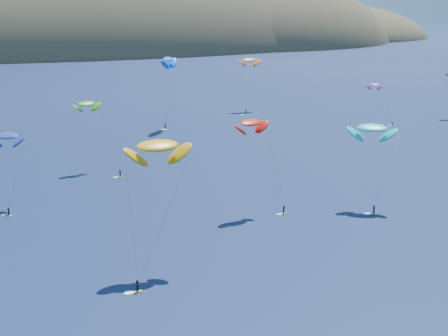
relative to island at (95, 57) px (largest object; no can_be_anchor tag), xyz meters
name	(u,v)px	position (x,y,z in m)	size (l,w,h in m)	color
island	(95,57)	(0.00, 0.00, 0.00)	(730.00, 300.00, 210.00)	#3D3526
kitesurfer_2	(158,146)	(-69.22, -507.58, 32.26)	(12.68, 12.04, 24.63)	gold
kitesurfer_3	(87,104)	(-71.19, -439.86, 28.72)	(10.75, 13.63, 20.09)	gold
kitesurfer_4	(169,59)	(-35.59, -393.79, 35.03)	(10.53, 11.57, 27.34)	gold
kitesurfer_5	(372,128)	(-16.82, -492.33, 28.50)	(11.19, 11.64, 20.64)	gold
kitesurfer_6	(374,85)	(37.72, -411.14, 24.81)	(7.08, 11.93, 15.84)	gold
kitesurfer_9	(251,123)	(-43.28, -486.60, 30.43)	(11.10, 7.80, 22.03)	gold
kitesurfer_10	(6,136)	(-92.52, -463.31, 26.51)	(9.38, 13.04, 18.21)	gold
kitesurfer_11	(250,60)	(5.06, -369.89, 31.23)	(11.43, 12.87, 23.17)	gold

